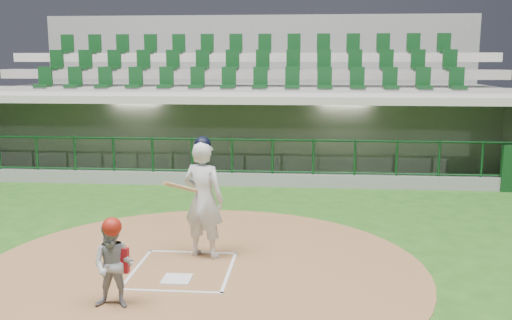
{
  "coord_description": "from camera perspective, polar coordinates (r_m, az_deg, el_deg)",
  "views": [
    {
      "loc": [
        1.91,
        -8.79,
        3.31
      ],
      "look_at": [
        0.93,
        2.6,
        1.3
      ],
      "focal_mm": 40.0,
      "sensor_mm": 36.0,
      "label": 1
    }
  ],
  "objects": [
    {
      "name": "seating_deck",
      "position": [
        19.88,
        -0.61,
        4.52
      ],
      "size": [
        17.0,
        6.72,
        5.15
      ],
      "color": "gray",
      "rests_on": "ground"
    },
    {
      "name": "catcher",
      "position": [
        7.98,
        -14.06,
        -9.98
      ],
      "size": [
        0.57,
        0.45,
        1.25
      ],
      "color": "#98989D",
      "rests_on": "dirt_circle"
    },
    {
      "name": "dugout_structure",
      "position": [
        16.85,
        -1.19,
        1.98
      ],
      "size": [
        16.4,
        3.7,
        3.0
      ],
      "color": "slate",
      "rests_on": "ground"
    },
    {
      "name": "home_plate",
      "position": [
        8.94,
        -7.92,
        -11.71
      ],
      "size": [
        0.43,
        0.43,
        0.02
      ],
      "primitive_type": "cube",
      "color": "silver",
      "rests_on": "dirt_circle"
    },
    {
      "name": "dirt_circle",
      "position": [
        9.34,
        -5.4,
        -10.78
      ],
      "size": [
        7.2,
        7.2,
        0.01
      ],
      "primitive_type": "cylinder",
      "color": "brown",
      "rests_on": "ground"
    },
    {
      "name": "batter_box_chalk",
      "position": [
        9.3,
        -7.37,
        -10.84
      ],
      "size": [
        1.55,
        1.8,
        0.01
      ],
      "color": "silver",
      "rests_on": "ground"
    },
    {
      "name": "batter",
      "position": [
        9.6,
        -5.29,
        -3.79
      ],
      "size": [
        0.96,
        0.98,
        2.06
      ],
      "color": "silver",
      "rests_on": "dirt_circle"
    },
    {
      "name": "ground",
      "position": [
        9.58,
        -6.98,
        -10.31
      ],
      "size": [
        120.0,
        120.0,
        0.0
      ],
      "primitive_type": "plane",
      "color": "#214E16",
      "rests_on": "ground"
    }
  ]
}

